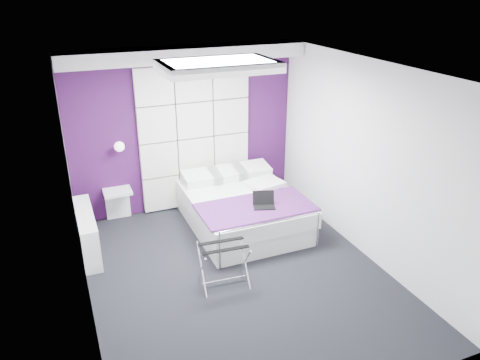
# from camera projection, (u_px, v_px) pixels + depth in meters

# --- Properties ---
(floor) EXTENTS (4.40, 4.40, 0.00)m
(floor) POSITION_uv_depth(u_px,v_px,m) (238.00, 274.00, 5.99)
(floor) COLOR black
(floor) RESTS_ON ground
(ceiling) EXTENTS (4.40, 4.40, 0.00)m
(ceiling) POSITION_uv_depth(u_px,v_px,m) (237.00, 69.00, 4.96)
(ceiling) COLOR white
(ceiling) RESTS_ON wall_back
(wall_back) EXTENTS (3.60, 0.00, 3.60)m
(wall_back) POSITION_uv_depth(u_px,v_px,m) (185.00, 130.00, 7.34)
(wall_back) COLOR white
(wall_back) RESTS_ON floor
(wall_left) EXTENTS (0.00, 4.40, 4.40)m
(wall_left) POSITION_uv_depth(u_px,v_px,m) (77.00, 208.00, 4.84)
(wall_left) COLOR white
(wall_left) RESTS_ON floor
(wall_right) EXTENTS (0.00, 4.40, 4.40)m
(wall_right) POSITION_uv_depth(u_px,v_px,m) (365.00, 160.00, 6.10)
(wall_right) COLOR white
(wall_right) RESTS_ON floor
(accent_wall) EXTENTS (3.58, 0.02, 2.58)m
(accent_wall) POSITION_uv_depth(u_px,v_px,m) (185.00, 130.00, 7.33)
(accent_wall) COLOR #370E3F
(accent_wall) RESTS_ON wall_back
(soffit) EXTENTS (3.58, 0.50, 0.20)m
(soffit) POSITION_uv_depth(u_px,v_px,m) (186.00, 54.00, 6.65)
(soffit) COLOR white
(soffit) RESTS_ON wall_back
(headboard) EXTENTS (1.80, 0.08, 2.30)m
(headboard) POSITION_uv_depth(u_px,v_px,m) (195.00, 138.00, 7.39)
(headboard) COLOR silver
(headboard) RESTS_ON wall_back
(skylight) EXTENTS (1.36, 0.86, 0.12)m
(skylight) POSITION_uv_depth(u_px,v_px,m) (218.00, 65.00, 5.48)
(skylight) COLOR white
(skylight) RESTS_ON ceiling
(wall_lamp) EXTENTS (0.15, 0.15, 0.15)m
(wall_lamp) POSITION_uv_depth(u_px,v_px,m) (119.00, 146.00, 6.88)
(wall_lamp) COLOR white
(wall_lamp) RESTS_ON wall_back
(radiator) EXTENTS (0.22, 1.20, 0.60)m
(radiator) POSITION_uv_depth(u_px,v_px,m) (87.00, 232.00, 6.38)
(radiator) COLOR white
(radiator) RESTS_ON floor
(bed) EXTENTS (1.61, 1.94, 0.68)m
(bed) POSITION_uv_depth(u_px,v_px,m) (242.00, 209.00, 7.06)
(bed) COLOR white
(bed) RESTS_ON floor
(nightstand) EXTENTS (0.42, 0.32, 0.05)m
(nightstand) POSITION_uv_depth(u_px,v_px,m) (117.00, 192.00, 7.10)
(nightstand) COLOR white
(nightstand) RESTS_ON wall_back
(luggage_rack) EXTENTS (0.57, 0.42, 0.56)m
(luggage_rack) POSITION_uv_depth(u_px,v_px,m) (224.00, 265.00, 5.69)
(luggage_rack) COLOR silver
(luggage_rack) RESTS_ON floor
(laptop) EXTENTS (0.30, 0.21, 0.22)m
(laptop) POSITION_uv_depth(u_px,v_px,m) (263.00, 203.00, 6.54)
(laptop) COLOR black
(laptop) RESTS_ON bed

